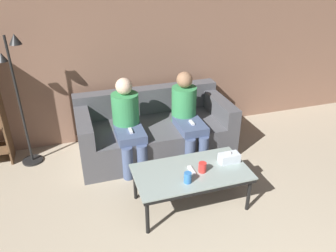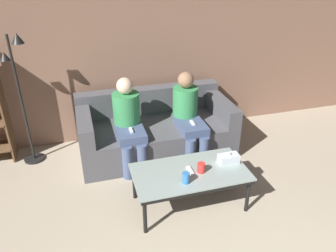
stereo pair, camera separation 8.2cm
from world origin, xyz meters
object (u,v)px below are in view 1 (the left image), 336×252
at_px(couch, 154,130).
at_px(standing_lamp, 18,89).
at_px(cup_near_left, 202,167).
at_px(cup_near_right, 188,178).
at_px(seated_person_left_end, 128,121).
at_px(coffee_table, 191,174).
at_px(seated_person_mid_left, 187,113).
at_px(game_remote, 191,170).
at_px(tissue_box, 229,158).

height_order(couch, standing_lamp, standing_lamp).
distance_m(cup_near_left, cup_near_right, 0.24).
xyz_separation_m(cup_near_left, seated_person_left_end, (-0.56, 1.05, 0.12)).
bearing_deg(cup_near_right, cup_near_left, 30.47).
height_order(coffee_table, seated_person_mid_left, seated_person_mid_left).
bearing_deg(coffee_table, cup_near_right, -122.34).
bearing_deg(coffee_table, game_remote, 90.00).
bearing_deg(game_remote, seated_person_mid_left, 72.10).
relative_size(couch, standing_lamp, 1.22).
height_order(cup_near_right, standing_lamp, standing_lamp).
height_order(couch, seated_person_mid_left, seated_person_mid_left).
xyz_separation_m(cup_near_right, tissue_box, (0.55, 0.20, -0.00)).
bearing_deg(cup_near_left, standing_lamp, 140.62).
distance_m(game_remote, seated_person_mid_left, 1.05).
bearing_deg(standing_lamp, cup_near_left, -39.38).
bearing_deg(coffee_table, seated_person_left_end, 114.57).
xyz_separation_m(coffee_table, standing_lamp, (-1.67, 1.42, 0.62)).
bearing_deg(coffee_table, couch, 93.31).
bearing_deg(coffee_table, cup_near_left, -22.45).
relative_size(game_remote, standing_lamp, 0.09).
relative_size(tissue_box, seated_person_left_end, 0.20).
bearing_deg(seated_person_left_end, seated_person_mid_left, -1.21).
relative_size(cup_near_right, seated_person_mid_left, 0.10).
distance_m(tissue_box, seated_person_mid_left, 0.97).
relative_size(cup_near_right, tissue_box, 0.51).
bearing_deg(couch, cup_near_left, -82.14).
bearing_deg(game_remote, cup_near_left, -22.45).
bearing_deg(game_remote, tissue_box, 4.51).
height_order(cup_near_left, game_remote, cup_near_left).
distance_m(standing_lamp, seated_person_left_end, 1.34).
xyz_separation_m(cup_near_right, game_remote, (0.10, 0.17, -0.05)).
xyz_separation_m(seated_person_left_end, seated_person_mid_left, (0.78, -0.02, -0.00)).
relative_size(couch, tissue_box, 9.19).
distance_m(game_remote, standing_lamp, 2.27).
bearing_deg(couch, tissue_box, -66.23).
bearing_deg(cup_near_right, tissue_box, 19.91).
bearing_deg(seated_person_left_end, cup_near_right, -73.12).
xyz_separation_m(cup_near_left, cup_near_right, (-0.21, -0.12, 0.00)).
height_order(tissue_box, standing_lamp, standing_lamp).
height_order(standing_lamp, seated_person_mid_left, standing_lamp).
height_order(couch, coffee_table, couch).
xyz_separation_m(couch, tissue_box, (0.52, -1.18, 0.19)).
distance_m(coffee_table, cup_near_right, 0.22).
relative_size(cup_near_right, seated_person_left_end, 0.10).
height_order(cup_near_right, seated_person_left_end, seated_person_left_end).
xyz_separation_m(couch, cup_near_left, (0.17, -1.26, 0.19)).
bearing_deg(cup_near_left, couch, 97.86).
xyz_separation_m(cup_near_right, standing_lamp, (-1.57, 1.58, 0.53)).
bearing_deg(coffee_table, seated_person_mid_left, 72.10).
relative_size(couch, game_remote, 13.48).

